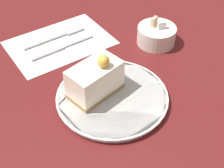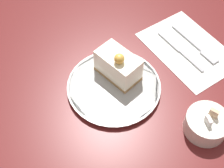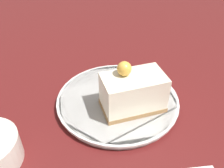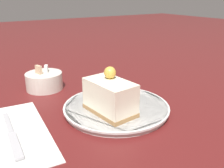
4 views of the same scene
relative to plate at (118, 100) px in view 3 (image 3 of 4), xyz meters
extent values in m
plane|color=#5B1919|center=(0.03, 0.02, -0.01)|extent=(4.00, 4.00, 0.00)
cylinder|color=silver|center=(0.00, 0.00, 0.00)|extent=(0.22, 0.22, 0.01)
cylinder|color=silver|center=(0.00, 0.00, 0.00)|extent=(0.23, 0.23, 0.00)
cube|color=#9E7547|center=(-0.03, -0.02, 0.01)|extent=(0.07, 0.11, 0.01)
cube|color=white|center=(-0.03, -0.02, 0.04)|extent=(0.07, 0.11, 0.06)
sphere|color=#EFB747|center=(-0.02, -0.01, 0.08)|extent=(0.02, 0.02, 0.02)
camera|label=1|loc=(0.35, -0.28, 0.45)|focal=50.00mm
camera|label=2|loc=(0.28, 0.34, 0.62)|focal=50.00mm
camera|label=3|loc=(-0.35, 0.08, 0.31)|focal=40.00mm
camera|label=4|loc=(-0.27, -0.41, 0.23)|focal=40.00mm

